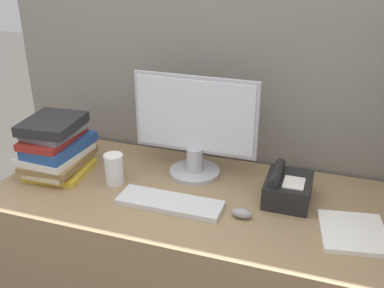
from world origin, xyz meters
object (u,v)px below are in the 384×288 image
monitor (195,130)px  coffee_cup (114,169)px  book_stack (57,147)px  keyboard (170,203)px  mouse (242,213)px  desk_telephone (287,188)px

monitor → coffee_cup: size_ratio=4.06×
monitor → book_stack: size_ratio=1.65×
keyboard → mouse: size_ratio=5.30×
mouse → coffee_cup: bearing=171.8°
keyboard → mouse: mouse is taller
monitor → desk_telephone: (0.39, -0.08, -0.15)m
mouse → monitor: bearing=135.6°
monitor → coffee_cup: (-0.28, -0.18, -0.14)m
keyboard → desk_telephone: size_ratio=1.91×
keyboard → mouse: 0.27m
coffee_cup → desk_telephone: 0.67m
monitor → keyboard: monitor is taller
keyboard → coffee_cup: coffee_cup is taller
mouse → coffee_cup: coffee_cup is taller
book_stack → coffee_cup: bearing=-3.1°
book_stack → desk_telephone: size_ratio=1.50×
coffee_cup → monitor: bearing=32.1°
monitor → coffee_cup: bearing=-147.9°
coffee_cup → book_stack: size_ratio=0.41×
monitor → keyboard: 0.32m
keyboard → mouse: bearing=1.3°
keyboard → desk_telephone: bearing=23.5°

